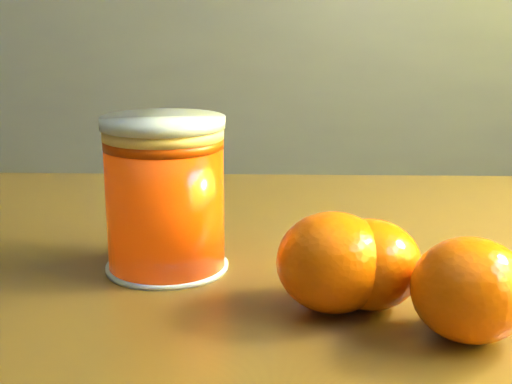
{
  "coord_description": "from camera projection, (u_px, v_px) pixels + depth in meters",
  "views": [
    {
      "loc": [
        0.69,
        -0.29,
        0.88
      ],
      "look_at": [
        0.71,
        0.23,
        0.74
      ],
      "focal_mm": 50.0,
      "sensor_mm": 36.0,
      "label": 1
    }
  ],
  "objects": [
    {
      "name": "orange_front",
      "position": [
        333.0,
        262.0,
        0.46
      ],
      "size": [
        0.1,
        0.1,
        0.06
      ],
      "primitive_type": "ellipsoid",
      "rotation": [
        0.0,
        0.0,
        -0.38
      ],
      "color": "#FF5F05",
      "rests_on": "table"
    },
    {
      "name": "orange_back",
      "position": [
        370.0,
        264.0,
        0.46
      ],
      "size": [
        0.09,
        0.09,
        0.06
      ],
      "primitive_type": "ellipsoid",
      "rotation": [
        0.0,
        0.0,
        -0.37
      ],
      "color": "#FF5F05",
      "rests_on": "table"
    },
    {
      "name": "orange_extra",
      "position": [
        471.0,
        290.0,
        0.42
      ],
      "size": [
        0.08,
        0.08,
        0.06
      ],
      "primitive_type": "ellipsoid",
      "rotation": [
        0.0,
        0.0,
        0.09
      ],
      "color": "#FF5F05",
      "rests_on": "table"
    },
    {
      "name": "table",
      "position": [
        411.0,
        377.0,
        0.56
      ],
      "size": [
        0.95,
        0.69,
        0.69
      ],
      "rotation": [
        0.0,
        0.0,
        -0.05
      ],
      "color": "brown",
      "rests_on": "ground"
    },
    {
      "name": "juice_glass",
      "position": [
        165.0,
        196.0,
        0.53
      ],
      "size": [
        0.09,
        0.09,
        0.11
      ],
      "rotation": [
        0.0,
        0.0,
        0.04
      ],
      "color": "#FF4005",
      "rests_on": "table"
    }
  ]
}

